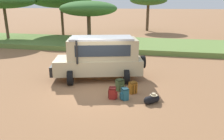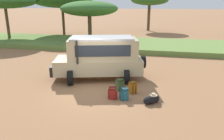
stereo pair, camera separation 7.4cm
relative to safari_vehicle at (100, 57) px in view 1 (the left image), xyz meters
name	(u,v)px [view 1 (the left image)]	position (x,y,z in m)	size (l,w,h in m)	color
ground_plane	(98,91)	(0.37, -1.89, -1.29)	(320.00, 320.00, 0.00)	#936642
grass_bank	(130,44)	(0.37, 10.04, -1.07)	(120.00, 7.00, 0.44)	olive
safari_vehicle	(100,57)	(0.00, 0.00, 0.00)	(5.47, 3.53, 2.44)	tan
backpack_beside_front_wheel	(113,93)	(1.29, -2.58, -1.03)	(0.44, 0.40, 0.53)	maroon
backpack_cluster_center	(125,94)	(1.85, -2.60, -1.02)	(0.45, 0.44, 0.56)	#235B6B
backpack_near_rear_wheel	(120,85)	(1.45, -1.58, -1.00)	(0.49, 0.48, 0.60)	#42562D
backpack_outermost	(133,88)	(2.12, -1.78, -1.01)	(0.46, 0.46, 0.59)	#B26619
duffel_bag_low_black_case	(152,99)	(3.08, -2.70, -1.12)	(0.69, 0.65, 0.44)	black
acacia_tree_far_left	(3,1)	(-13.49, 9.87, 3.12)	(6.93, 6.59, 5.20)	brown
acacia_tree_centre_back	(88,9)	(-3.86, 9.82, 2.40)	(5.75, 5.55, 4.47)	brown
acacia_tree_right_mid	(148,0)	(1.21, 23.81, 3.33)	(5.72, 5.11, 5.45)	brown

